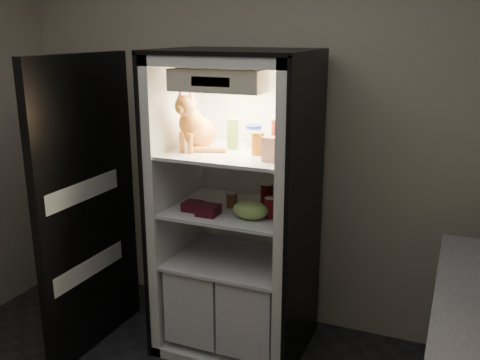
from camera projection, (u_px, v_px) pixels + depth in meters
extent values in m
plane|color=#ACA48F|center=(262.00, 128.00, 3.55)|extent=(3.60, 0.00, 3.60)
cube|color=white|center=(255.00, 194.00, 3.55)|extent=(0.85, 0.06, 1.85)
cube|color=white|center=(179.00, 201.00, 3.41)|extent=(0.06, 0.70, 1.85)
cube|color=white|center=(298.00, 217.00, 3.12)|extent=(0.06, 0.70, 1.85)
cube|color=white|center=(235.00, 59.00, 3.02)|extent=(0.85, 0.70, 0.06)
cube|color=white|center=(236.00, 337.00, 3.51)|extent=(0.85, 0.70, 0.06)
cube|color=black|center=(173.00, 200.00, 3.43)|extent=(0.02, 0.72, 1.87)
cube|color=black|center=(305.00, 218.00, 3.10)|extent=(0.02, 0.72, 1.87)
cube|color=black|center=(235.00, 51.00, 3.01)|extent=(0.90, 0.72, 0.02)
cube|color=white|center=(233.00, 153.00, 3.14)|extent=(0.73, 0.62, 0.02)
cube|color=white|center=(234.00, 209.00, 3.24)|extent=(0.73, 0.62, 0.02)
cube|color=white|center=(209.00, 291.00, 3.46)|extent=(0.34, 0.58, 0.48)
cube|color=white|center=(260.00, 301.00, 3.33)|extent=(0.34, 0.58, 0.48)
cube|color=white|center=(234.00, 259.00, 3.33)|extent=(0.73, 0.62, 0.02)
cube|color=beige|center=(217.00, 80.00, 2.84)|extent=(0.52, 0.18, 0.12)
cube|color=black|center=(210.00, 82.00, 2.76)|extent=(0.22, 0.01, 0.05)
cube|color=black|center=(88.00, 207.00, 3.29)|extent=(0.08, 0.87, 1.85)
cube|color=white|center=(87.00, 267.00, 3.34)|extent=(0.07, 0.64, 0.12)
cube|color=white|center=(80.00, 190.00, 3.20)|extent=(0.07, 0.64, 0.12)
ellipsoid|color=orange|center=(200.00, 133.00, 3.20)|extent=(0.21, 0.25, 0.19)
ellipsoid|color=orange|center=(191.00, 123.00, 3.11)|extent=(0.16, 0.15, 0.16)
sphere|color=#C36926|center=(185.00, 106.00, 3.03)|extent=(0.13, 0.13, 0.12)
sphere|color=#C36926|center=(180.00, 109.00, 2.99)|extent=(0.06, 0.06, 0.05)
cone|color=#C36926|center=(180.00, 95.00, 3.04)|extent=(0.05, 0.05, 0.05)
cone|color=#C36926|center=(191.00, 95.00, 3.00)|extent=(0.05, 0.05, 0.05)
cylinder|color=orange|center=(182.00, 142.00, 3.10)|extent=(0.03, 0.03, 0.12)
cylinder|color=orange|center=(190.00, 143.00, 3.07)|extent=(0.03, 0.03, 0.12)
cylinder|color=orange|center=(207.00, 150.00, 3.11)|extent=(0.22, 0.10, 0.03)
cylinder|color=#23812D|center=(233.00, 135.00, 3.19)|extent=(0.07, 0.07, 0.17)
cylinder|color=#23812D|center=(233.00, 120.00, 3.16)|extent=(0.07, 0.07, 0.01)
cylinder|color=white|center=(254.00, 138.00, 3.24)|extent=(0.09, 0.09, 0.11)
cylinder|color=#1933B4|center=(254.00, 127.00, 3.23)|extent=(0.09, 0.09, 0.02)
cylinder|color=maroon|center=(258.00, 145.00, 3.04)|extent=(0.07, 0.07, 0.12)
cylinder|color=#B69430|center=(258.00, 134.00, 3.02)|extent=(0.07, 0.07, 0.01)
cylinder|color=maroon|center=(282.00, 137.00, 3.06)|extent=(0.13, 0.13, 0.20)
cylinder|color=white|center=(283.00, 118.00, 3.03)|extent=(0.13, 0.13, 0.02)
cube|color=silver|center=(270.00, 149.00, 2.89)|extent=(0.08, 0.08, 0.13)
cylinder|color=black|center=(267.00, 195.00, 3.26)|extent=(0.07, 0.07, 0.13)
cylinder|color=#B2B2B2|center=(267.00, 184.00, 3.24)|extent=(0.07, 0.07, 0.00)
cylinder|color=black|center=(280.00, 204.00, 3.10)|extent=(0.07, 0.07, 0.13)
cylinder|color=#B2B2B2|center=(280.00, 193.00, 3.08)|extent=(0.07, 0.07, 0.00)
cylinder|color=black|center=(270.00, 208.00, 3.05)|extent=(0.06, 0.06, 0.12)
cylinder|color=#B2B2B2|center=(270.00, 198.00, 3.03)|extent=(0.07, 0.07, 0.00)
cylinder|color=#593419|center=(232.00, 200.00, 3.24)|extent=(0.07, 0.07, 0.08)
cylinder|color=#B2B2B2|center=(232.00, 193.00, 3.22)|extent=(0.07, 0.07, 0.01)
ellipsoid|color=#7EA94F|center=(251.00, 210.00, 3.03)|extent=(0.21, 0.15, 0.10)
cube|color=#4F0D1D|center=(193.00, 206.00, 3.18)|extent=(0.11, 0.11, 0.05)
cube|color=#4F0D1D|center=(208.00, 210.00, 3.10)|extent=(0.12, 0.12, 0.06)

